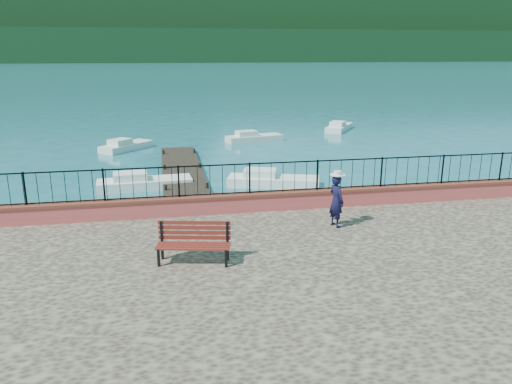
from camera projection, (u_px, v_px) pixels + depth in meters
name	position (u px, v px, depth m)	size (l,w,h in m)	color
ground	(287.00, 298.00, 12.75)	(2000.00, 2000.00, 0.00)	#19596B
parapet	(259.00, 202.00, 15.84)	(28.00, 0.46, 0.58)	#C04B45
railing	(259.00, 178.00, 15.63)	(27.00, 0.05, 0.95)	black
dock	(184.00, 181.00, 23.69)	(2.00, 16.00, 0.30)	#2D231C
far_forest	(162.00, 46.00, 293.86)	(900.00, 60.00, 18.00)	black
foothills	(160.00, 28.00, 347.04)	(900.00, 120.00, 44.00)	black
companion_hill	(352.00, 57.00, 581.77)	(448.00, 384.00, 180.00)	#142D23
park_bench	(194.00, 251.00, 11.92)	(1.83, 0.93, 0.97)	black
person	(336.00, 201.00, 14.27)	(0.56, 0.36, 1.52)	black
hat	(338.00, 173.00, 14.04)	(0.44, 0.44, 0.12)	silver
boat_0	(145.00, 180.00, 22.93)	(4.26, 1.30, 0.80)	white
boat_1	(273.00, 177.00, 23.33)	(4.24, 1.30, 0.80)	white
boat_3	(126.00, 144.00, 31.85)	(3.62, 1.30, 0.80)	silver
boat_4	(254.00, 136.00, 34.87)	(3.95, 1.30, 0.80)	silver
boat_5	(339.00, 125.00, 39.79)	(4.01, 1.30, 0.80)	silver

